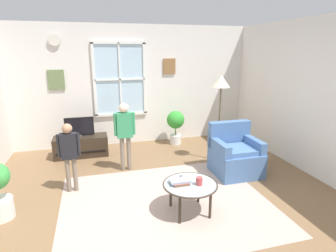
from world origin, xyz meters
TOP-DOWN VIEW (x-y plane):
  - ground_plane at (0.00, 0.00)m, footprint 5.84×6.12m
  - back_wall at (-0.02, 2.81)m, footprint 5.24×0.17m
  - side_wall_right at (2.68, 0.00)m, footprint 0.12×5.52m
  - area_rug at (-0.03, -0.04)m, footprint 2.88×2.39m
  - tv_stand at (-1.22, 2.18)m, footprint 1.05×0.42m
  - television at (-1.22, 2.17)m, footprint 0.56×0.08m
  - armchair at (1.39, 0.62)m, footprint 0.76×0.74m
  - coffee_table at (0.22, -0.33)m, footprint 0.72×0.72m
  - book_stack at (0.09, -0.28)m, footprint 0.27×0.20m
  - cup at (0.32, -0.39)m, footprint 0.09×0.09m
  - remote_near_books at (0.14, -0.22)m, footprint 0.08×0.15m
  - remote_near_cup at (0.18, -0.17)m, footprint 0.09×0.14m
  - person_black_shirt at (-1.32, 0.68)m, footprint 0.32×0.15m
  - person_green_shirt at (-0.43, 1.25)m, footprint 0.37×0.17m
  - potted_plant_by_window at (0.85, 2.39)m, footprint 0.40×0.40m
  - floor_lamp at (1.36, 1.23)m, footprint 0.32×0.32m

SIDE VIEW (x-z plane):
  - ground_plane at x=0.00m, z-range -0.02..0.00m
  - area_rug at x=-0.03m, z-range 0.00..0.01m
  - tv_stand at x=-1.22m, z-range 0.00..0.41m
  - armchair at x=1.39m, z-range -0.11..0.76m
  - coffee_table at x=0.22m, z-range 0.18..0.60m
  - remote_near_books at x=0.14m, z-range 0.41..0.44m
  - remote_near_cup at x=0.18m, z-range 0.41..0.44m
  - book_stack at x=0.09m, z-range 0.41..0.47m
  - cup at x=0.32m, z-range 0.41..0.52m
  - potted_plant_by_window at x=0.85m, z-range 0.10..0.87m
  - television at x=-1.22m, z-range 0.42..0.82m
  - person_black_shirt at x=-1.32m, z-range 0.14..1.21m
  - person_green_shirt at x=-0.43m, z-range 0.16..1.38m
  - side_wall_right at x=2.68m, z-range 0.00..2.63m
  - back_wall at x=-0.02m, z-range 0.01..2.64m
  - floor_lamp at x=1.36m, z-range 0.56..2.21m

